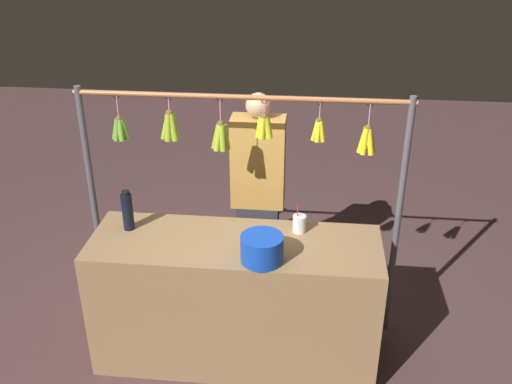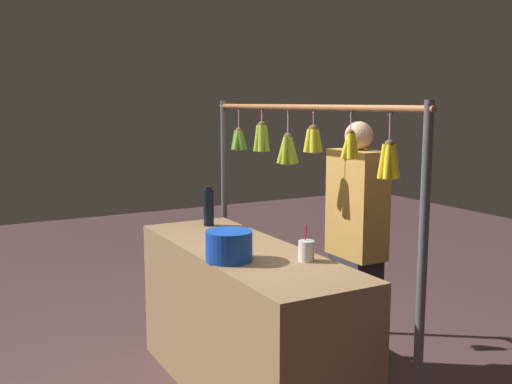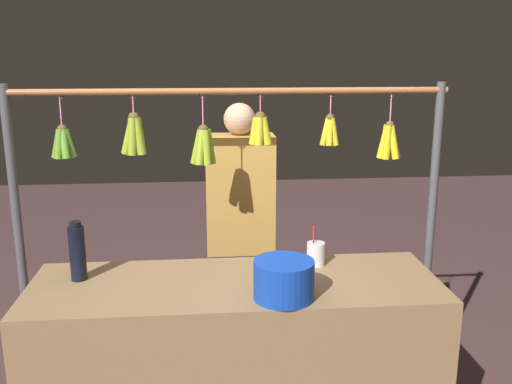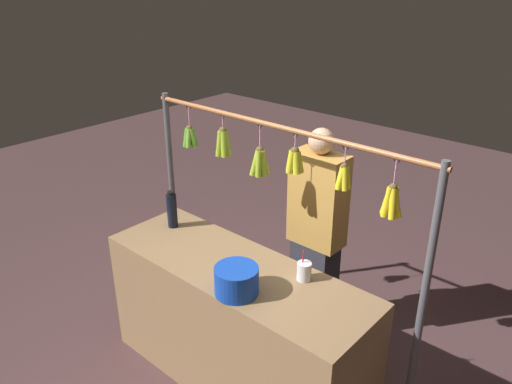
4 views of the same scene
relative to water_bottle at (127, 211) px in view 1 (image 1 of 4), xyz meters
The scene contains 7 objects.
ground_plane 1.24m from the water_bottle, behind, with size 12.00×12.00×0.00m, color #4D3334.
market_counter 0.91m from the water_bottle, behind, with size 1.82×0.61×0.89m, color olive.
display_rack 0.78m from the water_bottle, 157.66° to the right, with size 2.13×0.12×1.74m.
water_bottle is the anchor object (origin of this frame).
blue_bucket 0.93m from the water_bottle, 162.48° to the left, with size 0.25×0.25×0.16m, color #1541B4.
drink_cup 1.09m from the water_bottle, behind, with size 0.09×0.09×0.19m.
vendor_person 1.04m from the water_bottle, 138.84° to the right, with size 0.38×0.21×1.62m.
Camera 1 is at (-0.45, 2.98, 2.75)m, focal length 39.99 mm.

